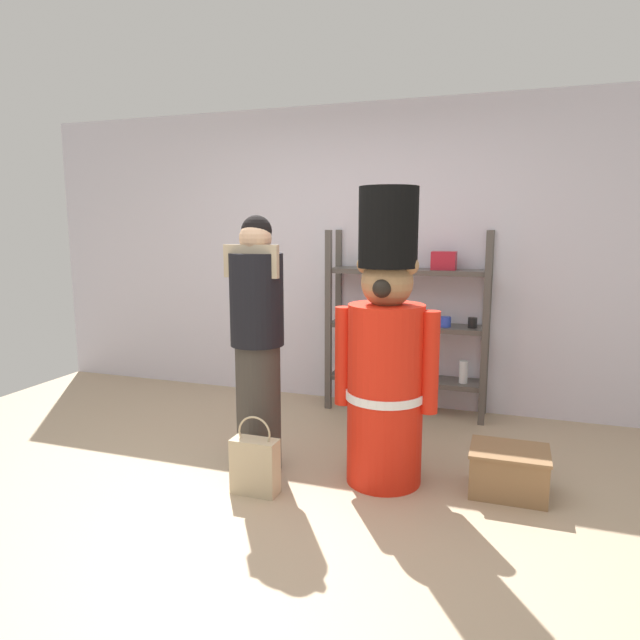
{
  "coord_description": "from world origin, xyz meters",
  "views": [
    {
      "loc": [
        1.24,
        -2.66,
        1.56
      ],
      "look_at": [
        0.14,
        0.54,
        1.0
      ],
      "focal_mm": 31.6,
      "sensor_mm": 36.0,
      "label": 1
    }
  ],
  "objects_px": {
    "person_shopper": "(257,342)",
    "shopping_bag": "(255,465)",
    "merchandise_shelf": "(407,320)",
    "teddy_bear_guard": "(386,357)",
    "display_crate": "(509,471)"
  },
  "relations": [
    {
      "from": "person_shopper",
      "to": "shopping_bag",
      "type": "distance_m",
      "value": 0.75
    },
    {
      "from": "person_shopper",
      "to": "merchandise_shelf",
      "type": "bearing_deg",
      "value": 65.09
    },
    {
      "from": "teddy_bear_guard",
      "to": "display_crate",
      "type": "bearing_deg",
      "value": 6.05
    },
    {
      "from": "merchandise_shelf",
      "to": "shopping_bag",
      "type": "relative_size",
      "value": 3.23
    },
    {
      "from": "merchandise_shelf",
      "to": "teddy_bear_guard",
      "type": "relative_size",
      "value": 0.86
    },
    {
      "from": "person_shopper",
      "to": "shopping_bag",
      "type": "xyz_separation_m",
      "value": [
        0.12,
        -0.32,
        -0.67
      ]
    },
    {
      "from": "person_shopper",
      "to": "teddy_bear_guard",
      "type": "bearing_deg",
      "value": 6.28
    },
    {
      "from": "shopping_bag",
      "to": "merchandise_shelf",
      "type": "bearing_deg",
      "value": 72.58
    },
    {
      "from": "teddy_bear_guard",
      "to": "merchandise_shelf",
      "type": "bearing_deg",
      "value": 94.84
    },
    {
      "from": "merchandise_shelf",
      "to": "person_shopper",
      "type": "relative_size",
      "value": 0.94
    },
    {
      "from": "merchandise_shelf",
      "to": "shopping_bag",
      "type": "height_order",
      "value": "merchandise_shelf"
    },
    {
      "from": "teddy_bear_guard",
      "to": "person_shopper",
      "type": "distance_m",
      "value": 0.81
    },
    {
      "from": "teddy_bear_guard",
      "to": "shopping_bag",
      "type": "relative_size",
      "value": 3.77
    },
    {
      "from": "teddy_bear_guard",
      "to": "display_crate",
      "type": "height_order",
      "value": "teddy_bear_guard"
    },
    {
      "from": "shopping_bag",
      "to": "display_crate",
      "type": "distance_m",
      "value": 1.5
    }
  ]
}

